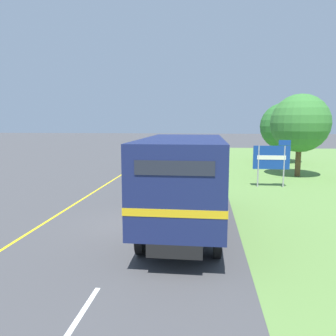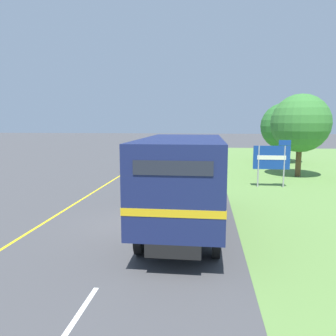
{
  "view_description": "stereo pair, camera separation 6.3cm",
  "coord_description": "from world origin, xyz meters",
  "px_view_note": "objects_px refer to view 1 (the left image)",
  "views": [
    {
      "loc": [
        2.47,
        -11.94,
        3.89
      ],
      "look_at": [
        0.3,
        7.04,
        1.2
      ],
      "focal_mm": 35.0,
      "sensor_mm": 36.0,
      "label": 1
    },
    {
      "loc": [
        2.53,
        -11.93,
        3.89
      ],
      "look_at": [
        0.3,
        7.04,
        1.2
      ],
      "focal_mm": 35.0,
      "sensor_mm": 36.0,
      "label": 2
    }
  ],
  "objects_px": {
    "horse_trailer_truck": "(185,177)",
    "lead_car_white": "(154,159)",
    "highway_sign": "(272,158)",
    "roadside_tree_mid": "(284,126)",
    "roadside_tree_near": "(300,123)"
  },
  "relations": [
    {
      "from": "lead_car_white",
      "to": "roadside_tree_mid",
      "type": "distance_m",
      "value": 13.52
    },
    {
      "from": "roadside_tree_near",
      "to": "roadside_tree_mid",
      "type": "height_order",
      "value": "roadside_tree_near"
    },
    {
      "from": "horse_trailer_truck",
      "to": "lead_car_white",
      "type": "distance_m",
      "value": 14.7
    },
    {
      "from": "lead_car_white",
      "to": "highway_sign",
      "type": "bearing_deg",
      "value": -36.61
    },
    {
      "from": "roadside_tree_near",
      "to": "roadside_tree_mid",
      "type": "distance_m",
      "value": 8.32
    },
    {
      "from": "lead_car_white",
      "to": "highway_sign",
      "type": "distance_m",
      "value": 10.11
    },
    {
      "from": "horse_trailer_truck",
      "to": "roadside_tree_near",
      "type": "height_order",
      "value": "roadside_tree_near"
    },
    {
      "from": "horse_trailer_truck",
      "to": "highway_sign",
      "type": "relative_size",
      "value": 2.99
    },
    {
      "from": "roadside_tree_near",
      "to": "roadside_tree_mid",
      "type": "xyz_separation_m",
      "value": [
        0.76,
        8.28,
        -0.3
      ]
    },
    {
      "from": "horse_trailer_truck",
      "to": "roadside_tree_near",
      "type": "xyz_separation_m",
      "value": [
        7.37,
        12.56,
        1.89
      ]
    },
    {
      "from": "highway_sign",
      "to": "roadside_tree_near",
      "type": "bearing_deg",
      "value": 58.1
    },
    {
      "from": "horse_trailer_truck",
      "to": "lead_car_white",
      "type": "relative_size",
      "value": 1.84
    },
    {
      "from": "highway_sign",
      "to": "roadside_tree_mid",
      "type": "relative_size",
      "value": 0.5
    },
    {
      "from": "lead_car_white",
      "to": "roadside_tree_near",
      "type": "bearing_deg",
      "value": -9.04
    },
    {
      "from": "highway_sign",
      "to": "roadside_tree_mid",
      "type": "xyz_separation_m",
      "value": [
        3.44,
        12.58,
        1.74
      ]
    }
  ]
}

